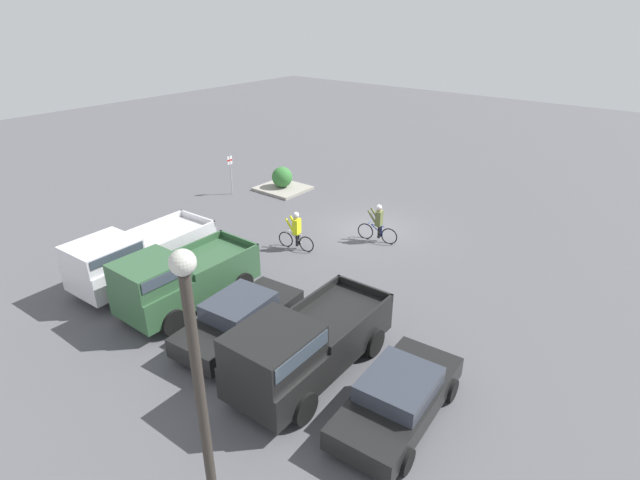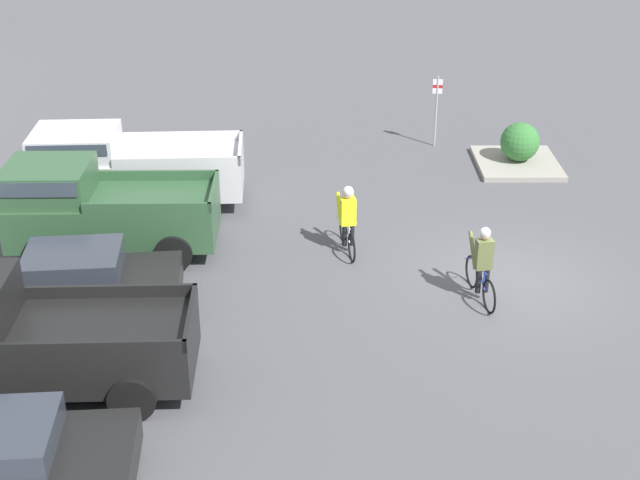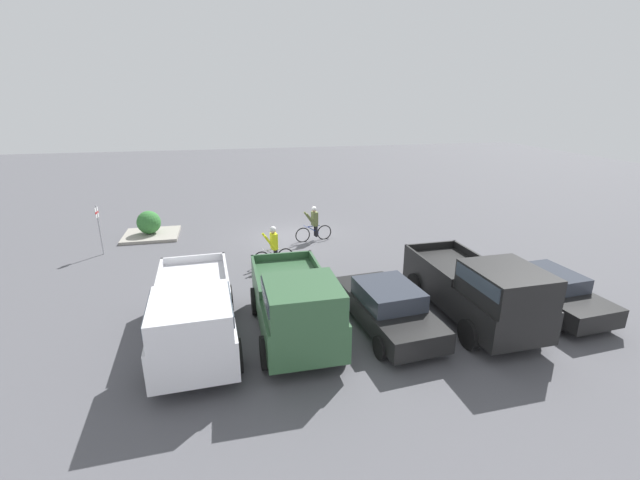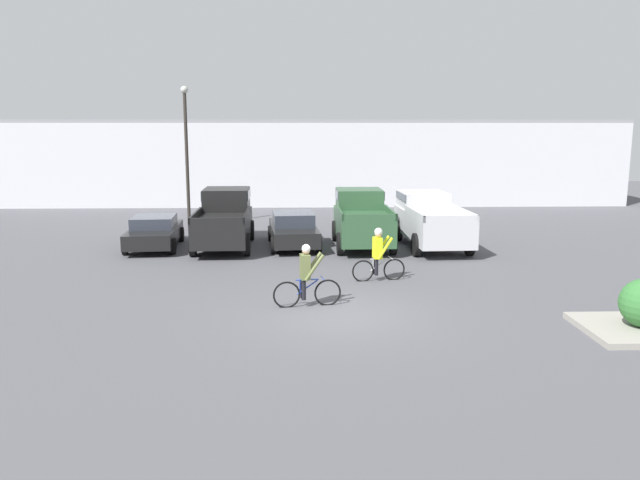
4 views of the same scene
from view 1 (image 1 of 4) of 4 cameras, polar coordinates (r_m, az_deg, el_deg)
ground_plane at (r=23.40m, az=5.83°, el=1.14°), size 80.00×80.00×0.00m
sedan_0 at (r=13.20m, az=8.94°, el=-17.28°), size 2.22×4.41×1.29m
pickup_truck_0 at (r=13.80m, az=-2.08°, el=-11.97°), size 2.37×5.44×2.25m
sedan_1 at (r=15.89m, az=-9.14°, el=-8.78°), size 2.25×4.54×1.40m
pickup_truck_1 at (r=17.52m, az=-15.75°, el=-4.25°), size 2.30×4.88×2.23m
pickup_truck_2 at (r=19.73m, az=-20.31°, el=-1.62°), size 2.46×5.53×2.10m
cyclist_0 at (r=21.15m, az=-2.74°, el=1.11°), size 1.73×0.52×1.73m
cyclist_1 at (r=22.00m, az=6.66°, el=1.90°), size 1.86×0.53×1.75m
fire_lane_sign at (r=27.83m, az=-10.18°, el=7.84°), size 0.06×0.30×2.25m
lamppost at (r=8.10m, az=-13.23°, el=-18.99°), size 0.36×0.36×6.73m
curb_island at (r=28.55m, az=-4.27°, el=5.90°), size 2.64×2.40×0.15m
shrub at (r=28.41m, az=-4.35°, el=7.19°), size 1.16×1.16×1.16m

